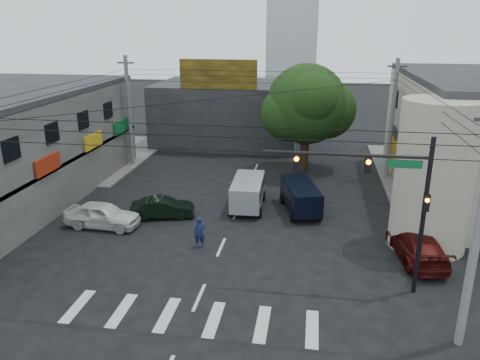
% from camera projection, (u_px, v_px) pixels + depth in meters
% --- Properties ---
extents(ground, '(160.00, 160.00, 0.00)m').
position_uv_depth(ground, '(213.00, 265.00, 23.58)').
color(ground, black).
rests_on(ground, ground).
extents(sidewalk_far_left, '(16.00, 16.00, 0.15)m').
position_uv_depth(sidewalk_far_left, '(64.00, 155.00, 43.13)').
color(sidewalk_far_left, '#514F4C').
rests_on(sidewalk_far_left, ground).
extents(sidewalk_far_right, '(16.00, 16.00, 0.15)m').
position_uv_depth(sidewalk_far_right, '(479.00, 174.00, 37.71)').
color(sidewalk_far_right, '#514F4C').
rests_on(sidewalk_far_right, ground).
extents(corner_column, '(4.00, 4.00, 8.00)m').
position_uv_depth(corner_column, '(434.00, 176.00, 24.41)').
color(corner_column, gray).
rests_on(corner_column, ground).
extents(building_far, '(14.00, 10.00, 6.00)m').
position_uv_depth(building_far, '(229.00, 112.00, 47.59)').
color(building_far, '#232326').
rests_on(building_far, ground).
extents(billboard, '(7.00, 0.30, 2.60)m').
position_uv_depth(billboard, '(218.00, 74.00, 41.64)').
color(billboard, olive).
rests_on(billboard, building_far).
extents(street_tree, '(6.40, 6.40, 8.70)m').
position_uv_depth(street_tree, '(307.00, 104.00, 37.17)').
color(street_tree, black).
rests_on(street_tree, ground).
extents(traffic_gantry, '(7.10, 0.35, 7.20)m').
position_uv_depth(traffic_gantry, '(386.00, 190.00, 19.94)').
color(traffic_gantry, black).
rests_on(traffic_gantry, ground).
extents(utility_pole_near_right, '(0.32, 0.32, 9.20)m').
position_uv_depth(utility_pole_near_right, '(477.00, 233.00, 16.33)').
color(utility_pole_near_right, '#59595B').
rests_on(utility_pole_near_right, ground).
extents(utility_pole_far_left, '(0.32, 0.32, 9.20)m').
position_uv_depth(utility_pole_far_left, '(129.00, 112.00, 38.69)').
color(utility_pole_far_left, '#59595B').
rests_on(utility_pole_far_left, ground).
extents(utility_pole_far_right, '(0.32, 0.32, 9.20)m').
position_uv_depth(utility_pole_far_right, '(392.00, 120.00, 35.53)').
color(utility_pole_far_right, '#59595B').
rests_on(utility_pole_far_right, ground).
extents(dark_sedan, '(3.20, 4.56, 1.29)m').
position_uv_depth(dark_sedan, '(163.00, 208.00, 29.20)').
color(dark_sedan, black).
rests_on(dark_sedan, ground).
extents(white_compact, '(2.20, 4.63, 1.52)m').
position_uv_depth(white_compact, '(102.00, 215.00, 27.79)').
color(white_compact, silver).
rests_on(white_compact, ground).
extents(maroon_sedan, '(3.48, 5.65, 1.47)m').
position_uv_depth(maroon_sedan, '(417.00, 246.00, 23.98)').
color(maroon_sedan, '#3E0A08').
rests_on(maroon_sedan, ground).
extents(silver_minivan, '(4.63, 2.21, 1.93)m').
position_uv_depth(silver_minivan, '(248.00, 194.00, 30.66)').
color(silver_minivan, '#999CA0').
rests_on(silver_minivan, ground).
extents(navy_van, '(5.47, 4.11, 1.83)m').
position_uv_depth(navy_van, '(300.00, 198.00, 30.07)').
color(navy_van, black).
rests_on(navy_van, ground).
extents(traffic_officer, '(0.70, 0.53, 1.72)m').
position_uv_depth(traffic_officer, '(200.00, 233.00, 25.19)').
color(traffic_officer, '#131A45').
rests_on(traffic_officer, ground).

